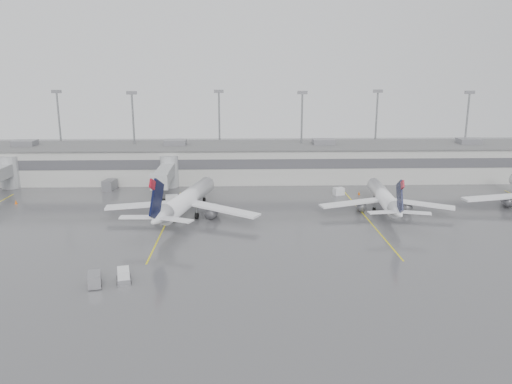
{
  "coord_description": "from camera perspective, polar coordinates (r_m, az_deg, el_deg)",
  "views": [
    {
      "loc": [
        -4.69,
        -59.17,
        25.47
      ],
      "look_at": [
        -2.08,
        24.0,
        5.0
      ],
      "focal_mm": 35.0,
      "sensor_mm": 36.0,
      "label": 1
    }
  ],
  "objects": [
    {
      "name": "ground",
      "position": [
        64.59,
        2.55,
        -9.42
      ],
      "size": [
        260.0,
        260.0,
        0.0
      ],
      "primitive_type": "plane",
      "color": "#4C4C4F",
      "rests_on": "ground"
    },
    {
      "name": "terminal",
      "position": [
        119.16,
        0.49,
        3.52
      ],
      "size": [
        152.0,
        17.0,
        9.45
      ],
      "color": "#ACACA7",
      "rests_on": "ground"
    },
    {
      "name": "light_masts",
      "position": [
        123.74,
        0.39,
        7.58
      ],
      "size": [
        142.4,
        8.0,
        20.6
      ],
      "color": "gray",
      "rests_on": "ground"
    },
    {
      "name": "jet_bridge_left",
      "position": [
        118.53,
        -27.16,
        1.78
      ],
      "size": [
        4.0,
        17.2,
        7.0
      ],
      "color": "#9C9FA2",
      "rests_on": "ground"
    },
    {
      "name": "jet_bridge_right",
      "position": [
        108.25,
        -10.17,
        2.09
      ],
      "size": [
        4.0,
        17.2,
        7.0
      ],
      "color": "#9C9FA2",
      "rests_on": "ground"
    },
    {
      "name": "stand_markings",
      "position": [
        87.1,
        1.37,
        -3.18
      ],
      "size": [
        105.25,
        40.0,
        0.01
      ],
      "color": "yellow",
      "rests_on": "ground"
    },
    {
      "name": "jet_mid_left",
      "position": [
        88.49,
        -8.05,
        -0.93
      ],
      "size": [
        27.2,
        30.84,
        10.13
      ],
      "rotation": [
        0.0,
        0.0,
        -0.23
      ],
      "color": "white",
      "rests_on": "ground"
    },
    {
      "name": "jet_mid_right",
      "position": [
        94.01,
        14.5,
        -0.62
      ],
      "size": [
        24.18,
        27.19,
        8.79
      ],
      "rotation": [
        0.0,
        0.0,
        -0.08
      ],
      "color": "white",
      "rests_on": "ground"
    },
    {
      "name": "baggage_tug",
      "position": [
        64.34,
        -14.89,
        -9.35
      ],
      "size": [
        2.25,
        2.94,
        1.69
      ],
      "rotation": [
        0.0,
        0.0,
        0.25
      ],
      "color": "silver",
      "rests_on": "ground"
    },
    {
      "name": "baggage_cart",
      "position": [
        64.0,
        -17.97,
        -9.49
      ],
      "size": [
        2.1,
        2.91,
        1.69
      ],
      "rotation": [
        0.0,
        0.0,
        0.25
      ],
      "color": "slate",
      "rests_on": "ground"
    },
    {
      "name": "gse_uld_b",
      "position": [
        98.78,
        -9.61,
        -0.82
      ],
      "size": [
        2.54,
        1.86,
        1.67
      ],
      "primitive_type": "cube",
      "rotation": [
        0.0,
        0.0,
        0.13
      ],
      "color": "silver",
      "rests_on": "ground"
    },
    {
      "name": "gse_uld_c",
      "position": [
        105.44,
        9.44,
        0.07
      ],
      "size": [
        2.49,
        2.06,
        1.51
      ],
      "primitive_type": "cube",
      "rotation": [
        0.0,
        0.0,
        0.35
      ],
      "color": "silver",
      "rests_on": "ground"
    },
    {
      "name": "gse_loader",
      "position": [
        112.78,
        -16.38,
        0.78
      ],
      "size": [
        2.78,
        3.89,
        2.23
      ],
      "primitive_type": "cube",
      "rotation": [
        0.0,
        0.0,
        -0.16
      ],
      "color": "slate",
      "rests_on": "ground"
    },
    {
      "name": "cone_a",
      "position": [
        107.78,
        -25.75,
        -1.03
      ],
      "size": [
        0.5,
        0.5,
        0.79
      ],
      "primitive_type": "cone",
      "color": "#FC6505",
      "rests_on": "ground"
    },
    {
      "name": "cone_b",
      "position": [
        97.45,
        -15.07,
        -1.63
      ],
      "size": [
        0.39,
        0.39,
        0.62
      ],
      "primitive_type": "cone",
      "color": "#FC6505",
      "rests_on": "ground"
    },
    {
      "name": "cone_c",
      "position": [
        106.56,
        11.69,
        -0.09
      ],
      "size": [
        0.48,
        0.48,
        0.76
      ],
      "primitive_type": "cone",
      "color": "#FC6505",
      "rests_on": "ground"
    }
  ]
}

